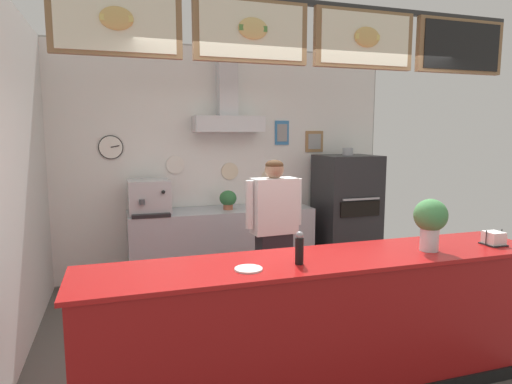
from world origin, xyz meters
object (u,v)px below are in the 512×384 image
(condiment_plate, at_px, (248,269))
(napkin_holder, at_px, (494,239))
(potted_basil, at_px, (287,198))
(pepper_grinder, at_px, (299,248))
(espresso_machine, at_px, (149,197))
(potted_oregano, at_px, (228,199))
(basil_vase, at_px, (430,221))
(shop_worker, at_px, (274,235))
(pizza_oven, at_px, (346,214))

(condiment_plate, height_order, napkin_holder, napkin_holder)
(potted_basil, bearing_deg, pepper_grinder, -110.03)
(potted_basil, bearing_deg, napkin_holder, -75.15)
(napkin_holder, bearing_deg, pepper_grinder, -179.91)
(espresso_machine, relative_size, condiment_plate, 2.87)
(pepper_grinder, bearing_deg, potted_basil, 69.97)
(espresso_machine, height_order, potted_oregano, espresso_machine)
(pepper_grinder, relative_size, basil_vase, 0.57)
(shop_worker, distance_m, espresso_machine, 1.71)
(condiment_plate, bearing_deg, pepper_grinder, 2.88)
(potted_basil, xyz_separation_m, napkin_holder, (0.71, -2.66, 0.02))
(potted_oregano, xyz_separation_m, potted_basil, (0.81, 0.03, -0.03))
(shop_worker, height_order, pepper_grinder, shop_worker)
(pizza_oven, bearing_deg, condiment_plate, -130.01)
(pizza_oven, relative_size, shop_worker, 1.04)
(potted_oregano, relative_size, pepper_grinder, 1.06)
(potted_oregano, bearing_deg, condiment_plate, -101.22)
(pepper_grinder, bearing_deg, pizza_oven, 54.92)
(pizza_oven, xyz_separation_m, basil_vase, (-0.72, -2.54, 0.44))
(napkin_holder, bearing_deg, basil_vase, 178.61)
(espresso_machine, bearing_deg, potted_basil, 0.68)
(pizza_oven, distance_m, espresso_machine, 2.62)
(potted_oregano, distance_m, pepper_grinder, 2.64)
(espresso_machine, distance_m, condiment_plate, 2.70)
(shop_worker, distance_m, napkin_holder, 1.94)
(shop_worker, xyz_separation_m, napkin_holder, (1.36, -1.38, 0.19))
(pizza_oven, xyz_separation_m, potted_oregano, (-1.63, 0.08, 0.27))
(pepper_grinder, xyz_separation_m, basil_vase, (1.07, 0.02, 0.12))
(espresso_machine, height_order, pepper_grinder, espresso_machine)
(condiment_plate, xyz_separation_m, napkin_holder, (2.04, 0.02, 0.04))
(condiment_plate, relative_size, basil_vase, 0.46)
(shop_worker, xyz_separation_m, basil_vase, (0.75, -1.36, 0.36))
(pizza_oven, height_order, condiment_plate, pizza_oven)
(potted_oregano, xyz_separation_m, condiment_plate, (-0.53, -2.65, -0.05))
(espresso_machine, relative_size, basil_vase, 1.33)
(potted_oregano, distance_m, basil_vase, 2.78)
(shop_worker, bearing_deg, condiment_plate, 59.60)
(potted_oregano, bearing_deg, basil_vase, -70.81)
(espresso_machine, bearing_deg, shop_worker, -48.33)
(pepper_grinder, height_order, basil_vase, basil_vase)
(pizza_oven, xyz_separation_m, potted_basil, (-0.82, 0.11, 0.24))
(potted_basil, bearing_deg, espresso_machine, -179.32)
(condiment_plate, height_order, basil_vase, basil_vase)
(shop_worker, bearing_deg, pepper_grinder, 72.68)
(potted_basil, bearing_deg, shop_worker, -116.87)
(espresso_machine, xyz_separation_m, condiment_plate, (0.44, -2.66, -0.12))
(potted_basil, bearing_deg, potted_oregano, -177.99)
(potted_oregano, height_order, condiment_plate, potted_oregano)
(pepper_grinder, height_order, condiment_plate, pepper_grinder)
(pizza_oven, height_order, espresso_machine, pizza_oven)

